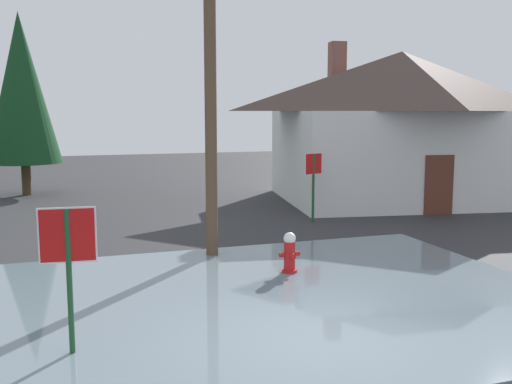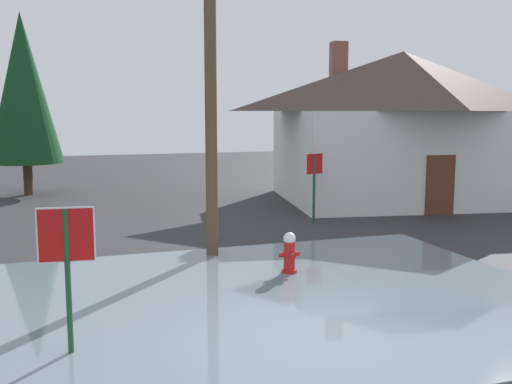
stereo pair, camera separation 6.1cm
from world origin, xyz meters
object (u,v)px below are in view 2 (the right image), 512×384
Objects in this scene: stop_sign_near at (67,251)px; stop_sign_far at (314,174)px; utility_pole at (210,62)px; fire_hydrant at (289,254)px; house at (401,124)px; pine_tree_tall_left at (23,89)px.

stop_sign_far is at bearing 47.91° from stop_sign_near.
utility_pole is (3.32, 4.96, 3.04)m from stop_sign_near.
stop_sign_far is (7.38, 8.17, 0.00)m from stop_sign_near.
fire_hydrant is 0.09× the size of house.
stop_sign_far is at bearing -46.76° from pine_tree_tall_left.
stop_sign_near is 6.70m from utility_pole.
utility_pole reaches higher than fire_hydrant.
utility_pole is 6.01m from stop_sign_far.
utility_pole is 13.35m from pine_tree_tall_left.
house reaches higher than stop_sign_far.
utility_pole is 0.84× the size of house.
utility_pole is at bearing 119.51° from fire_hydrant.
stop_sign_near reaches higher than fire_hydrant.
utility_pole is (-1.16, 2.05, 4.12)m from fire_hydrant.
house is (7.98, 8.52, 2.51)m from fire_hydrant.
house reaches higher than stop_sign_near.
pine_tree_tall_left is at bearing 111.83° from fire_hydrant.
stop_sign_far is (2.90, 5.27, 1.08)m from fire_hydrant.
utility_pole is 1.19× the size of pine_tree_tall_left.
stop_sign_far is at bearing -147.37° from house.
stop_sign_far reaches higher than stop_sign_near.
stop_sign_near is at bearing -132.09° from stop_sign_far.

